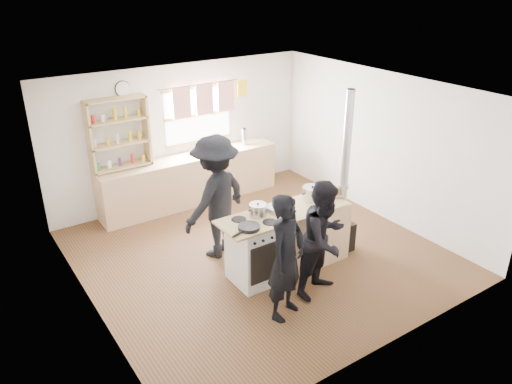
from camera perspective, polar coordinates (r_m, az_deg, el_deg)
ground at (r=7.70m, az=0.33°, el=-7.05°), size 5.00×5.00×0.01m
back_counter at (r=9.22m, az=-7.45°, el=1.43°), size 3.40×0.55×0.90m
shelving_unit at (r=8.54m, az=-15.44°, el=6.47°), size 1.00×0.28×1.20m
thermos at (r=9.54m, az=-1.37°, el=6.31°), size 0.10×0.10×0.31m
cooking_island at (r=7.15m, az=3.79°, el=-5.38°), size 1.97×0.64×0.93m
skillet_greens at (r=6.42m, az=-0.81°, el=-4.03°), size 0.36×0.36×0.05m
roast_tray at (r=6.90m, az=2.58°, el=-1.80°), size 0.37×0.32×0.07m
stockpot_stove at (r=6.73m, az=0.21°, el=-2.06°), size 0.24×0.24×0.19m
stockpot_counter at (r=7.23m, az=6.43°, el=-0.14°), size 0.29×0.29×0.22m
bread_board at (r=7.39m, az=8.55°, el=-0.11°), size 0.30×0.24×0.12m
flue_heater at (r=7.61m, az=9.75°, el=-2.13°), size 0.35×0.35×2.50m
person_near_left at (r=6.05m, az=3.50°, el=-7.50°), size 0.70×0.59×1.64m
person_near_right at (r=6.53m, az=7.81°, el=-5.31°), size 0.90×0.78×1.60m
person_far at (r=7.31m, az=-4.62°, el=-0.58°), size 1.38×1.08×1.88m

